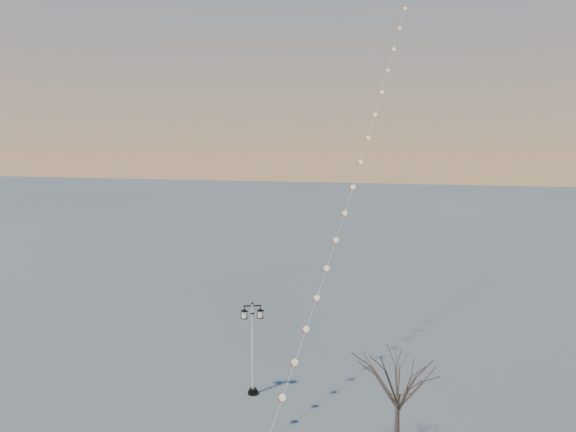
% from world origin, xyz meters
% --- Properties ---
extents(ground, '(300.00, 300.00, 0.00)m').
position_xyz_m(ground, '(0.00, 0.00, 0.00)').
color(ground, '#565757').
rests_on(ground, ground).
extents(street_lamp, '(1.18, 0.70, 4.84)m').
position_xyz_m(street_lamp, '(-1.35, 3.68, 2.68)').
color(street_lamp, black).
rests_on(street_lamp, ground).
extents(bare_tree, '(2.57, 2.57, 4.27)m').
position_xyz_m(bare_tree, '(6.24, -0.63, 2.96)').
color(bare_tree, '#413329').
rests_on(bare_tree, ground).
extents(kite_train, '(6.91, 34.48, 38.94)m').
position_xyz_m(kite_train, '(3.94, 16.31, 19.39)').
color(kite_train, black).
rests_on(kite_train, ground).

